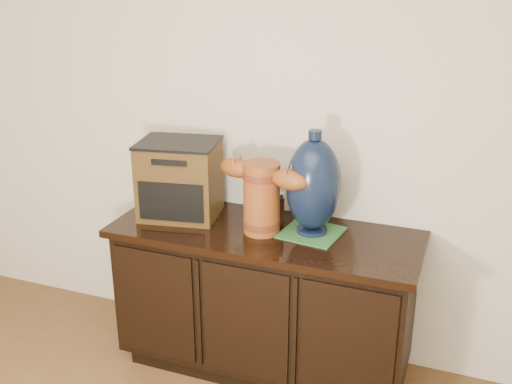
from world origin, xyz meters
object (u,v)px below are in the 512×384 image
at_px(sideboard, 264,299).
at_px(lamp_base, 313,185).
at_px(terracotta_vessel, 262,194).
at_px(spray_can, 279,209).
at_px(tv_radio, 180,179).

relative_size(sideboard, lamp_base, 3.00).
height_order(terracotta_vessel, spray_can, terracotta_vessel).
bearing_deg(spray_can, terracotta_vessel, -113.07).
bearing_deg(tv_radio, terracotta_vessel, -16.28).
relative_size(terracotta_vessel, tv_radio, 1.12).
xyz_separation_m(terracotta_vessel, tv_radio, (-0.44, 0.05, -0.00)).
bearing_deg(tv_radio, sideboard, -14.37).
bearing_deg(spray_can, sideboard, -110.60).
distance_m(sideboard, lamp_base, 0.65).
distance_m(lamp_base, spray_can, 0.24).
distance_m(terracotta_vessel, tv_radio, 0.45).
height_order(terracotta_vessel, tv_radio, tv_radio).
bearing_deg(sideboard, lamp_base, 13.13).
height_order(tv_radio, lamp_base, lamp_base).
distance_m(sideboard, tv_radio, 0.72).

